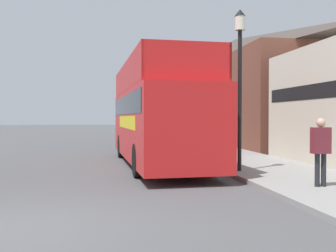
{
  "coord_description": "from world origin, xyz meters",
  "views": [
    {
      "loc": [
        1.53,
        -6.8,
        1.87
      ],
      "look_at": [
        4.0,
        8.17,
        1.54
      ],
      "focal_mm": 42.0,
      "sensor_mm": 36.0,
      "label": 1
    }
  ],
  "objects_px": {
    "parked_car_ahead_of_bus": "(151,138)",
    "lamp_post_second": "(184,86)",
    "lamp_post_third": "(159,98)",
    "tour_bus": "(157,119)",
    "pedestrian_second": "(321,145)",
    "lamp_post_nearest": "(240,61)"
  },
  "relations": [
    {
      "from": "lamp_post_third",
      "to": "lamp_post_nearest",
      "type": "bearing_deg",
      "value": -90.42
    },
    {
      "from": "pedestrian_second",
      "to": "lamp_post_second",
      "type": "bearing_deg",
      "value": 93.72
    },
    {
      "from": "tour_bus",
      "to": "pedestrian_second",
      "type": "height_order",
      "value": "tour_bus"
    },
    {
      "from": "tour_bus",
      "to": "parked_car_ahead_of_bus",
      "type": "xyz_separation_m",
      "value": [
        0.69,
        7.63,
        -1.15
      ]
    },
    {
      "from": "lamp_post_third",
      "to": "pedestrian_second",
      "type": "bearing_deg",
      "value": -87.82
    },
    {
      "from": "parked_car_ahead_of_bus",
      "to": "pedestrian_second",
      "type": "xyz_separation_m",
      "value": [
        2.59,
        -13.89,
        0.5
      ]
    },
    {
      "from": "lamp_post_second",
      "to": "tour_bus",
      "type": "bearing_deg",
      "value": -110.38
    },
    {
      "from": "lamp_post_nearest",
      "to": "lamp_post_third",
      "type": "bearing_deg",
      "value": 89.58
    },
    {
      "from": "parked_car_ahead_of_bus",
      "to": "tour_bus",
      "type": "bearing_deg",
      "value": -93.78
    },
    {
      "from": "lamp_post_second",
      "to": "pedestrian_second",
      "type": "bearing_deg",
      "value": -86.28
    },
    {
      "from": "lamp_post_third",
      "to": "lamp_post_second",
      "type": "bearing_deg",
      "value": -89.84
    },
    {
      "from": "parked_car_ahead_of_bus",
      "to": "lamp_post_second",
      "type": "bearing_deg",
      "value": -29.7
    },
    {
      "from": "parked_car_ahead_of_bus",
      "to": "lamp_post_nearest",
      "type": "xyz_separation_m",
      "value": [
        1.59,
        -10.79,
        3.01
      ]
    },
    {
      "from": "tour_bus",
      "to": "lamp_post_third",
      "type": "xyz_separation_m",
      "value": [
        2.42,
        16.3,
        1.59
      ]
    },
    {
      "from": "lamp_post_nearest",
      "to": "lamp_post_second",
      "type": "distance_m",
      "value": 9.73
    },
    {
      "from": "pedestrian_second",
      "to": "lamp_post_nearest",
      "type": "height_order",
      "value": "lamp_post_nearest"
    },
    {
      "from": "parked_car_ahead_of_bus",
      "to": "pedestrian_second",
      "type": "bearing_deg",
      "value": -78.08
    },
    {
      "from": "tour_bus",
      "to": "pedestrian_second",
      "type": "xyz_separation_m",
      "value": [
        3.28,
        -6.26,
        -0.65
      ]
    },
    {
      "from": "tour_bus",
      "to": "lamp_post_nearest",
      "type": "distance_m",
      "value": 4.31
    },
    {
      "from": "lamp_post_third",
      "to": "tour_bus",
      "type": "bearing_deg",
      "value": -98.43
    },
    {
      "from": "lamp_post_nearest",
      "to": "parked_car_ahead_of_bus",
      "type": "bearing_deg",
      "value": 98.37
    },
    {
      "from": "lamp_post_second",
      "to": "lamp_post_third",
      "type": "height_order",
      "value": "lamp_post_second"
    }
  ]
}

